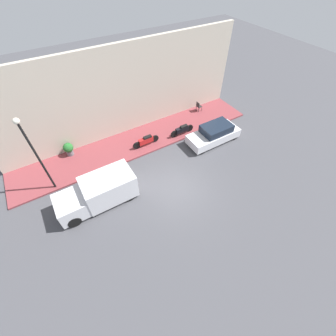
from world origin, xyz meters
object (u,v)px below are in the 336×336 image
at_px(parked_car, 214,134).
at_px(streetlamp, 33,149).
at_px(motorcycle_red, 146,141).
at_px(potted_plant, 69,149).
at_px(motorcycle_black, 182,130).
at_px(delivery_van, 98,192).
at_px(cafe_chair, 199,106).

distance_m(parked_car, streetlamp, 11.93).
xyz_separation_m(motorcycle_red, potted_plant, (1.93, 5.17, 0.14)).
bearing_deg(motorcycle_black, streetlamp, 91.41).
bearing_deg(parked_car, motorcycle_red, 65.87).
bearing_deg(motorcycle_black, delivery_van, 109.61).
distance_m(streetlamp, cafe_chair, 13.37).
bearing_deg(parked_car, streetlamp, 82.27).
bearing_deg(cafe_chair, motorcycle_red, 105.57).
bearing_deg(potted_plant, cafe_chair, -91.19).
height_order(parked_car, motorcycle_black, parked_car).
bearing_deg(cafe_chair, motorcycle_black, 123.20).
distance_m(potted_plant, cafe_chair, 11.26).
bearing_deg(streetlamp, potted_plant, -33.48).
bearing_deg(motorcycle_black, potted_plant, 74.76).
xyz_separation_m(motorcycle_red, streetlamp, (-0.55, 6.81, 2.82)).
distance_m(motorcycle_red, cafe_chair, 6.32).
xyz_separation_m(parked_car, motorcycle_red, (2.11, 4.71, -0.13)).
distance_m(parked_car, delivery_van, 9.45).
bearing_deg(cafe_chair, potted_plant, 88.81).
bearing_deg(motorcycle_red, streetlamp, 94.60).
distance_m(motorcycle_black, motorcycle_red, 3.04).
bearing_deg(cafe_chair, streetlamp, 99.87).
relative_size(delivery_van, cafe_chair, 5.26).
height_order(parked_car, potted_plant, parked_car).
xyz_separation_m(streetlamp, potted_plant, (2.48, -1.64, -2.68)).
distance_m(motorcycle_black, potted_plant, 8.50).
height_order(delivery_van, motorcycle_red, delivery_van).
bearing_deg(streetlamp, motorcycle_black, -88.59).
bearing_deg(potted_plant, delivery_van, -174.48).
relative_size(delivery_van, motorcycle_red, 2.15).
distance_m(delivery_van, potted_plant, 5.01).
bearing_deg(motorcycle_red, delivery_van, 123.09).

